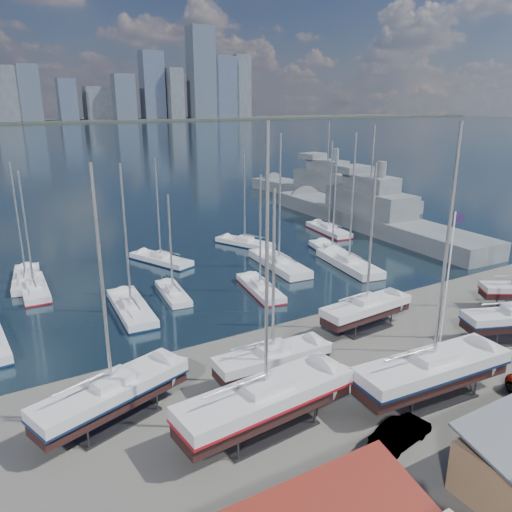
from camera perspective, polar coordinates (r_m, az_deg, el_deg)
ground at (r=41.53m, az=13.09°, el=-11.92°), size 1400.00×1400.00×0.00m
water at (r=337.30m, az=-26.78°, el=11.88°), size 1400.00×600.00×0.40m
sailboat_cradle_0 at (r=34.25m, az=-16.08°, el=-14.82°), size 10.74×5.97×16.68m
sailboat_cradle_1 at (r=32.15m, az=1.14°, el=-16.11°), size 12.09×4.22×18.95m
sailboat_cradle_2 at (r=37.18m, az=1.91°, el=-11.58°), size 8.88×2.79×14.48m
sailboat_cradle_3 at (r=37.31m, az=19.53°, el=-12.16°), size 12.00×4.15×18.82m
sailboat_cradle_4 at (r=46.53m, az=12.49°, el=-5.84°), size 9.36×3.17×15.11m
sailboat_moored_1 at (r=59.83m, az=-24.00°, el=-3.52°), size 2.97×9.37×13.86m
sailboat_moored_2 at (r=63.29m, az=-24.76°, el=-2.52°), size 4.06×9.86×14.46m
sailboat_moored_3 at (r=50.96m, az=-14.05°, el=-5.99°), size 3.61×10.44×15.33m
sailboat_moored_4 at (r=54.18m, az=-9.46°, el=-4.27°), size 3.02×7.84×11.55m
sailboat_moored_5 at (r=65.71m, az=-10.82°, el=-0.53°), size 6.08×9.72×14.11m
sailboat_moored_6 at (r=54.74m, az=0.48°, el=-3.83°), size 3.97×9.27×13.42m
sailboat_moored_7 at (r=62.76m, az=2.64°, el=-1.06°), size 4.30×11.71×17.30m
sailboat_moored_8 at (r=72.42m, az=-1.29°, el=1.42°), size 6.09×9.37×13.65m
sailboat_moored_9 at (r=63.86m, az=10.54°, el=-1.02°), size 5.10×11.86×17.34m
sailboat_moored_10 at (r=68.67m, az=8.69°, el=0.35°), size 5.16×10.43×15.02m
sailboat_moored_11 at (r=80.49m, az=8.27°, el=2.84°), size 4.20×10.38×15.07m
naval_ship_east at (r=85.31m, az=12.71°, el=4.35°), size 9.98×47.45×18.24m
naval_ship_west at (r=109.10m, az=8.02°, el=7.31°), size 12.64×43.94×17.91m
car_a at (r=29.03m, az=16.47°, el=-24.71°), size 3.24×4.97×1.57m
car_b at (r=33.18m, az=16.22°, el=-18.80°), size 4.69×2.31×1.48m
flagpole at (r=42.39m, az=21.18°, el=-1.95°), size 1.05×0.12×11.90m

